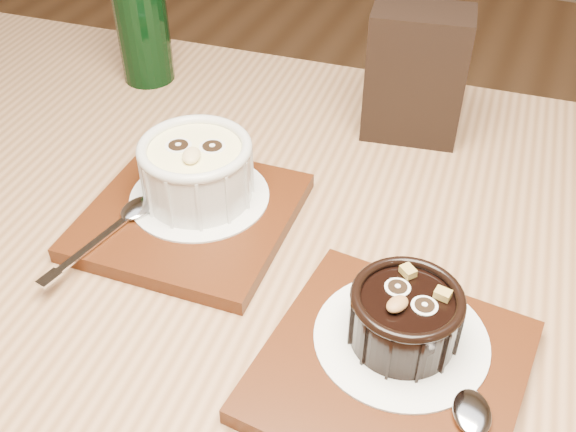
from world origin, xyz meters
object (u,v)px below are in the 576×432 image
ramekin_white (197,168)px  green_bottle (140,8)px  table (290,365)px  tray_left (190,216)px  ramekin_dark (405,315)px  condiment_stand (416,75)px  tray_right (391,370)px

ramekin_white → green_bottle: size_ratio=0.45×
table → green_bottle: green_bottle is taller
tray_left → ramekin_dark: ramekin_dark is taller
ramekin_dark → condiment_stand: bearing=127.6°
tray_left → tray_right: bearing=-24.0°
ramekin_dark → green_bottle: bearing=167.6°
condiment_stand → ramekin_dark: bearing=-76.6°
ramekin_white → tray_left: bearing=-108.9°
ramekin_white → green_bottle: green_bottle is taller
tray_right → ramekin_dark: size_ratio=2.21×
table → green_bottle: (-0.30, 0.27, 0.18)m
ramekin_white → green_bottle: 0.27m
tray_right → green_bottle: 0.52m
table → tray_left: size_ratio=6.96×
tray_right → green_bottle: (-0.40, 0.32, 0.08)m
table → condiment_stand: condiment_stand is taller
ramekin_white → condiment_stand: (0.15, 0.21, 0.02)m
ramekin_white → tray_right: (0.22, -0.12, -0.04)m
table → ramekin_dark: (0.10, -0.02, 0.13)m
tray_left → ramekin_white: 0.05m
table → ramekin_dark: size_ratio=15.39×
tray_left → green_bottle: 0.30m
tray_left → condiment_stand: condiment_stand is taller
table → tray_right: bearing=-25.2°
ramekin_dark → green_bottle: 0.50m
green_bottle → ramekin_white: bearing=-48.4°
table → ramekin_white: ramekin_white is taller
table → ramekin_white: 0.20m
table → tray_right: size_ratio=6.96×
table → ramekin_dark: bearing=-12.5°
tray_right → ramekin_dark: bearing=90.0°
condiment_stand → green_bottle: 0.33m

